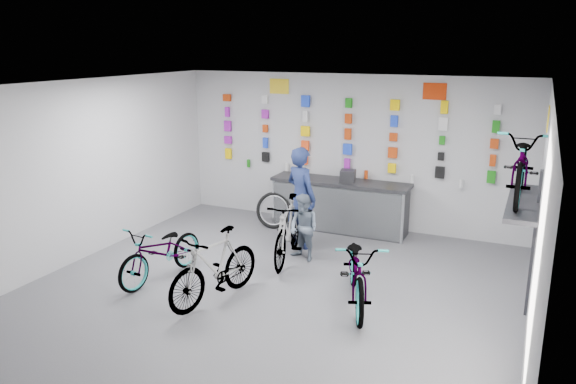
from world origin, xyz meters
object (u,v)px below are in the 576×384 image
at_px(bike_right, 358,270).
at_px(customer, 304,228).
at_px(bike_left, 162,252).
at_px(bike_center, 215,267).
at_px(counter, 340,206).
at_px(clerk, 301,197).
at_px(bike_service, 288,230).

distance_m(bike_right, customer, 1.83).
bearing_deg(bike_left, bike_right, 15.26).
bearing_deg(bike_right, customer, 115.34).
xyz_separation_m(bike_center, bike_right, (1.87, 0.72, -0.01)).
bearing_deg(bike_right, counter, 91.99).
relative_size(counter, clerk, 1.48).
bearing_deg(bike_center, clerk, 98.37).
distance_m(counter, customer, 1.74).
height_order(bike_left, bike_center, bike_center).
xyz_separation_m(bike_service, clerk, (-0.08, 0.75, 0.37)).
distance_m(bike_center, customer, 2.04).
bearing_deg(customer, bike_service, -125.88).
bearing_deg(bike_right, bike_service, 123.07).
xyz_separation_m(bike_center, clerk, (0.23, 2.57, 0.39)).
bearing_deg(counter, bike_center, -98.78).
bearing_deg(bike_left, bike_service, 53.56).
relative_size(counter, bike_center, 1.57).
height_order(counter, bike_right, bike_right).
xyz_separation_m(bike_left, bike_right, (3.02, 0.40, 0.06)).
bearing_deg(clerk, counter, -81.86).
relative_size(counter, bike_right, 1.39).
relative_size(bike_center, bike_right, 0.88).
bearing_deg(clerk, customer, 141.78).
bearing_deg(bike_left, customer, 52.13).
bearing_deg(bike_left, bike_center, -7.69).
height_order(bike_center, bike_service, bike_service).
bearing_deg(counter, customer, -91.17).
relative_size(counter, customer, 2.38).
bearing_deg(bike_center, bike_left, 178.08).
bearing_deg(counter, bike_right, -66.49).
bearing_deg(bike_center, bike_service, 93.70).
xyz_separation_m(bike_left, customer, (1.69, 1.65, 0.12)).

